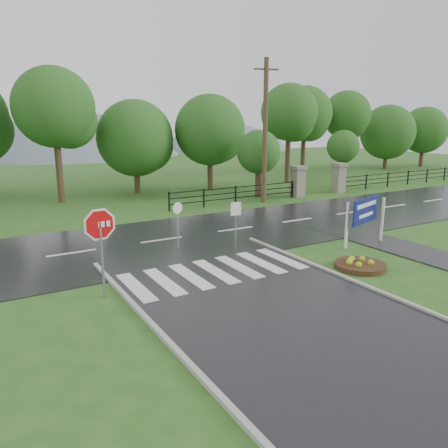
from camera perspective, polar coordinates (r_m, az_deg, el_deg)
ground at (r=12.16m, az=10.83°, el=-13.17°), size 120.00×120.00×0.00m
main_road at (r=20.23m, az=-8.13°, el=-2.19°), size 90.00×8.00×0.04m
walkway at (r=20.63m, az=21.38°, el=-2.69°), size 2.20×11.00×0.04m
crosswalk at (r=15.90m, az=-1.15°, el=-6.19°), size 6.50×2.80×0.02m
pillar_west at (r=31.79m, az=9.62°, el=5.60°), size 1.00×1.00×2.24m
pillar_east at (r=34.49m, az=14.74°, el=5.95°), size 1.00×1.00×2.24m
fence_west at (r=28.78m, az=1.52°, el=4.07°), size 9.58×0.08×1.20m
fence_east at (r=42.80m, az=24.99°, el=5.92°), size 20.58×0.08×1.20m
hills at (r=76.77m, az=-21.28°, el=-3.35°), size 102.00×48.00×48.00m
treeline at (r=33.56m, az=-15.79°, el=3.66°), size 83.20×5.20×10.00m
stop_sign at (r=13.66m, az=-15.84°, el=-1.16°), size 1.34×0.18×3.02m
estate_billboard at (r=20.05m, az=18.03°, el=1.42°), size 2.35×0.82×2.12m
flower_bed at (r=17.13m, az=17.36°, el=-5.08°), size 1.89×1.89×0.38m
reg_sign_small at (r=18.23m, az=1.55°, el=1.02°), size 0.46×0.08×2.09m
reg_sign_round at (r=18.22m, az=-6.06°, el=0.50°), size 0.48×0.15×2.11m
utility_pole_east at (r=29.07m, az=5.38°, el=11.97°), size 1.62×0.50×9.23m
entrance_tree_left at (r=31.31m, az=4.56°, el=9.33°), size 3.09×3.09×4.76m
entrance_tree_right at (r=36.62m, az=15.29°, el=9.68°), size 2.56×2.56×4.64m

